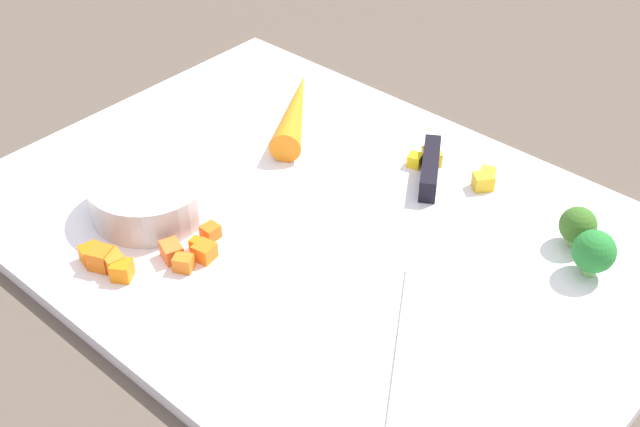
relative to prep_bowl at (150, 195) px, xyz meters
The scene contains 20 objects.
ground_plane 0.14m from the prep_bowl, 145.09° to the right, with size 4.00×4.00×0.00m, color brown.
cutting_board 0.14m from the prep_bowl, 145.09° to the right, with size 0.55×0.40×0.01m, color white.
prep_bowl is the anchor object (origin of this frame).
chef_knife 0.22m from the prep_bowl, 142.68° to the right, with size 0.19×0.29×0.02m.
whole_carrot 0.18m from the prep_bowl, 88.54° to the right, with size 0.03×0.03×0.13m, color orange.
carrot_dice_0 0.08m from the prep_bowl, 158.01° to the left, with size 0.01×0.01×0.01m, color orange.
carrot_dice_1 0.07m from the prep_bowl, behind, with size 0.01×0.01×0.01m, color orange.
carrot_dice_2 0.08m from the prep_bowl, 118.79° to the left, with size 0.02×0.01×0.02m, color orange.
carrot_dice_3 0.07m from the prep_bowl, 154.73° to the left, with size 0.02×0.01×0.01m, color orange.
carrot_dice_4 0.08m from the prep_bowl, 125.56° to the left, with size 0.01×0.01×0.01m, color orange.
carrot_dice_5 0.06m from the prep_bowl, behind, with size 0.01×0.01×0.01m, color orange.
carrot_dice_6 0.07m from the prep_bowl, 110.22° to the left, with size 0.02×0.02×0.02m, color orange.
carrot_dice_7 0.07m from the prep_bowl, 100.68° to the left, with size 0.01×0.02×0.01m, color orange.
carrot_dice_8 0.08m from the prep_bowl, behind, with size 0.01×0.02×0.01m, color orange.
pepper_dice_0 0.28m from the prep_bowl, 131.83° to the right, with size 0.02×0.01×0.01m, color yellow.
pepper_dice_1 0.29m from the prep_bowl, 129.02° to the right, with size 0.01×0.01×0.01m, color yellow.
pepper_dice_2 0.23m from the prep_bowl, 121.91° to the right, with size 0.01×0.01×0.01m, color yellow.
pepper_dice_3 0.25m from the prep_bowl, 121.97° to the right, with size 0.02×0.02×0.01m, color yellow.
broccoli_floret_0 0.34m from the prep_bowl, 145.41° to the right, with size 0.03×0.03×0.03m.
broccoli_floret_1 0.35m from the prep_bowl, 150.88° to the right, with size 0.03×0.03×0.04m.
Camera 1 is at (-0.35, 0.39, 0.44)m, focal length 46.69 mm.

